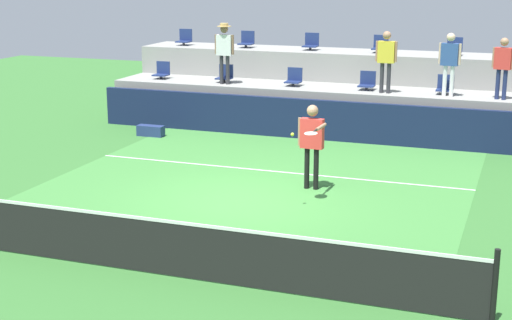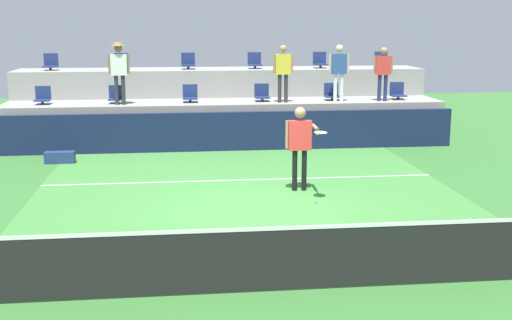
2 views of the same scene
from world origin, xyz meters
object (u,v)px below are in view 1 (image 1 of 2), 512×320
object	(u,v)px
stadium_chair_lower_mid_left	(294,78)
stadium_chair_upper_mid_right	(380,45)
stadium_chair_lower_far_left	(162,72)
spectator_leaning_on_rail	(450,59)
equipment_bag	(151,131)
stadium_chair_upper_far_left	(185,38)
spectator_in_grey	(503,63)
spectator_in_white	(386,56)
stadium_chair_lower_mid_right	(367,82)
spectator_with_hat	(224,47)
tennis_player	(312,138)
stadium_chair_lower_left	(225,75)
stadium_chair_lower_right	(445,86)
stadium_chair_upper_left	(247,41)
stadium_chair_upper_mid_left	(311,43)
tennis_ball	(292,135)
stadium_chair_upper_right	(454,48)

from	to	relation	value
stadium_chair_lower_mid_left	stadium_chair_upper_mid_right	distance (m)	2.92
stadium_chair_lower_far_left	spectator_leaning_on_rail	bearing A→B (deg)	-2.54
stadium_chair_upper_mid_right	equipment_bag	world-z (taller)	stadium_chair_upper_mid_right
stadium_chair_upper_far_left	spectator_in_grey	distance (m)	10.28
spectator_in_white	stadium_chair_upper_far_left	bearing A→B (deg)	162.71
stadium_chair_lower_mid_right	spectator_with_hat	bearing A→B (deg)	-174.72
tennis_player	spectator_with_hat	distance (m)	7.09
stadium_chair_lower_left	stadium_chair_lower_right	world-z (taller)	same
stadium_chair_lower_right	spectator_leaning_on_rail	bearing A→B (deg)	-73.86
stadium_chair_upper_far_left	spectator_leaning_on_rail	xyz separation A→B (m)	(8.70, -2.18, -0.05)
stadium_chair_lower_mid_right	stadium_chair_lower_left	bearing A→B (deg)	180.00
stadium_chair_upper_left	stadium_chair_upper_mid_left	size ratio (longest dim) A/B	1.00
spectator_in_grey	stadium_chair_upper_left	bearing A→B (deg)	164.50
stadium_chair_upper_mid_right	spectator_in_white	distance (m)	2.26
stadium_chair_lower_mid_right	tennis_ball	distance (m)	7.46
spectator_in_grey	stadium_chair_lower_right	bearing A→B (deg)	165.25
stadium_chair_upper_far_left	stadium_chair_upper_right	xyz separation A→B (m)	(8.59, 0.00, 0.00)
equipment_bag	stadium_chair_upper_far_left	bearing A→B (deg)	101.62
spectator_in_white	stadium_chair_lower_far_left	bearing A→B (deg)	176.85
spectator_in_grey	spectator_leaning_on_rail	bearing A→B (deg)	180.00
tennis_player	stadium_chair_lower_mid_left	bearing A→B (deg)	110.60
tennis_ball	spectator_in_grey	bearing A→B (deg)	63.83
stadium_chair_lower_mid_left	spectator_in_white	world-z (taller)	spectator_in_white
stadium_chair_upper_left	tennis_player	bearing A→B (deg)	-60.58
stadium_chair_lower_left	stadium_chair_lower_right	size ratio (longest dim) A/B	1.00
stadium_chair_lower_far_left	equipment_bag	world-z (taller)	stadium_chair_lower_far_left
stadium_chair_lower_mid_left	stadium_chair_upper_left	distance (m)	2.92
spectator_with_hat	tennis_ball	xyz separation A→B (m)	(4.28, -7.07, -0.82)
stadium_chair_upper_left	stadium_chair_upper_right	xyz separation A→B (m)	(6.42, 0.00, 0.00)
stadium_chair_upper_mid_right	spectator_in_grey	distance (m)	4.22
stadium_chair_upper_right	spectator_with_hat	size ratio (longest dim) A/B	0.29
stadium_chair_upper_far_left	stadium_chair_upper_mid_right	xyz separation A→B (m)	(6.43, 0.00, 0.00)
stadium_chair_upper_mid_left	stadium_chair_upper_right	xyz separation A→B (m)	(4.31, 0.00, 0.00)
stadium_chair_lower_right	stadium_chair_upper_right	distance (m)	1.99
stadium_chair_lower_right	spectator_with_hat	distance (m)	6.37
stadium_chair_lower_mid_right	spectator_in_grey	xyz separation A→B (m)	(3.60, -0.38, 0.74)
stadium_chair_upper_mid_left	spectator_leaning_on_rail	bearing A→B (deg)	-26.34
stadium_chair_lower_right	spectator_in_white	bearing A→B (deg)	-166.25
tennis_ball	tennis_player	bearing A→B (deg)	91.46
stadium_chair_upper_left	spectator_leaning_on_rail	world-z (taller)	spectator_leaning_on_rail
stadium_chair_upper_right	spectator_leaning_on_rail	world-z (taller)	spectator_leaning_on_rail
stadium_chair_lower_mid_left	equipment_bag	bearing A→B (deg)	-144.99
tennis_player	stadium_chair_upper_far_left	bearing A→B (deg)	130.17
stadium_chair_lower_left	spectator_with_hat	xyz separation A→B (m)	(0.15, -0.38, 0.88)
stadium_chair_upper_mid_right	spectator_with_hat	distance (m)	4.68
stadium_chair_upper_left	tennis_player	world-z (taller)	stadium_chair_upper_left
stadium_chair_lower_mid_right	tennis_player	size ratio (longest dim) A/B	0.28
tennis_player	spectator_leaning_on_rail	xyz separation A→B (m)	(2.17, 5.55, 1.13)
stadium_chair_lower_mid_left	stadium_chair_lower_mid_right	size ratio (longest dim) A/B	1.00
stadium_chair_upper_far_left	stadium_chair_upper_left	size ratio (longest dim) A/B	1.00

